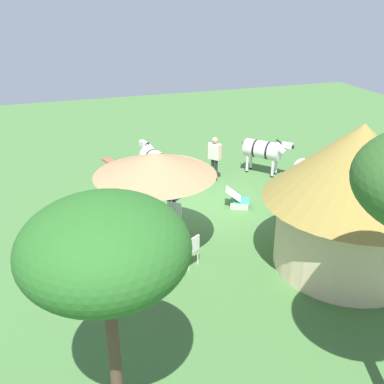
# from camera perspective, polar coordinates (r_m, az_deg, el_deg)

# --- Properties ---
(ground_plane) EXTENTS (36.00, 36.00, 0.00)m
(ground_plane) POSITION_cam_1_polar(r_m,az_deg,el_deg) (15.07, 1.96, -1.97)
(ground_plane) COLOR #437038
(thatched_hut) EXTENTS (4.53, 4.53, 3.87)m
(thatched_hut) POSITION_cam_1_polar(r_m,az_deg,el_deg) (11.74, 20.05, 0.05)
(thatched_hut) COLOR beige
(thatched_hut) RESTS_ON ground_plane
(shade_umbrella) EXTENTS (3.24, 3.24, 2.89)m
(shade_umbrella) POSITION_cam_1_polar(r_m,az_deg,el_deg) (11.55, -4.77, 3.58)
(shade_umbrella) COLOR #4E332F
(shade_umbrella) RESTS_ON ground_plane
(patio_dining_table) EXTENTS (1.40, 0.92, 0.74)m
(patio_dining_table) POSITION_cam_1_polar(r_m,az_deg,el_deg) (12.37, -4.46, -4.87)
(patio_dining_table) COLOR silver
(patio_dining_table) RESTS_ON ground_plane
(patio_chair_near_hut) EXTENTS (0.60, 0.60, 0.90)m
(patio_chair_near_hut) POSITION_cam_1_polar(r_m,az_deg,el_deg) (13.41, -2.41, -2.99)
(patio_chair_near_hut) COLOR silver
(patio_chair_near_hut) RESTS_ON ground_plane
(patio_chair_west_end) EXTENTS (0.45, 0.47, 0.90)m
(patio_chair_west_end) POSITION_cam_1_polar(r_m,az_deg,el_deg) (12.18, -9.86, -6.39)
(patio_chair_west_end) COLOR white
(patio_chair_west_end) RESTS_ON ground_plane
(patio_chair_east_end) EXTENTS (0.59, 0.59, 0.90)m
(patio_chair_east_end) POSITION_cam_1_polar(r_m,az_deg,el_deg) (11.73, -0.20, -7.30)
(patio_chair_east_end) COLOR white
(patio_chair_east_end) RESTS_ON ground_plane
(guest_beside_umbrella) EXTENTS (0.53, 0.43, 1.70)m
(guest_beside_umbrella) POSITION_cam_1_polar(r_m,az_deg,el_deg) (13.62, -2.67, -0.19)
(guest_beside_umbrella) COLOR black
(guest_beside_umbrella) RESTS_ON ground_plane
(guest_behind_table) EXTENTS (0.29, 0.56, 1.60)m
(guest_behind_table) POSITION_cam_1_polar(r_m,az_deg,el_deg) (13.17, -11.35, -1.87)
(guest_behind_table) COLOR black
(guest_behind_table) RESTS_ON ground_plane
(standing_watcher) EXTENTS (0.46, 0.49, 1.71)m
(standing_watcher) POSITION_cam_1_polar(r_m,az_deg,el_deg) (16.90, 2.91, 4.80)
(standing_watcher) COLOR black
(standing_watcher) RESTS_ON ground_plane
(striped_lounge_chair) EXTENTS (0.95, 0.82, 0.64)m
(striped_lounge_chair) POSITION_cam_1_polar(r_m,az_deg,el_deg) (15.09, 5.90, -0.97)
(striped_lounge_chair) COLOR teal
(striped_lounge_chair) RESTS_ON ground_plane
(zebra_nearest_camera) EXTENTS (1.27, 2.05, 1.55)m
(zebra_nearest_camera) POSITION_cam_1_polar(r_m,az_deg,el_deg) (15.38, 14.20, 1.96)
(zebra_nearest_camera) COLOR silver
(zebra_nearest_camera) RESTS_ON ground_plane
(zebra_by_umbrella) EXTENTS (1.00, 2.12, 1.56)m
(zebra_by_umbrella) POSITION_cam_1_polar(r_m,az_deg,el_deg) (16.41, -4.66, 4.11)
(zebra_by_umbrella) COLOR silver
(zebra_by_umbrella) RESTS_ON ground_plane
(zebra_toward_hut) EXTENTS (1.57, 1.74, 1.51)m
(zebra_toward_hut) POSITION_cam_1_polar(r_m,az_deg,el_deg) (17.77, 9.17, 5.31)
(zebra_toward_hut) COLOR silver
(zebra_toward_hut) RESTS_ON ground_plane
(acacia_tree_far_lawn) EXTENTS (2.55, 2.55, 4.05)m
(acacia_tree_far_lawn) POSITION_cam_1_polar(r_m,az_deg,el_deg) (6.62, -11.13, -7.23)
(acacia_tree_far_lawn) COLOR #503A2E
(acacia_tree_far_lawn) RESTS_ON ground_plane
(brick_patio_kerb) EXTENTS (1.21, 2.77, 0.08)m
(brick_patio_kerb) POSITION_cam_1_polar(r_m,az_deg,el_deg) (18.55, -9.11, 3.08)
(brick_patio_kerb) COLOR #955246
(brick_patio_kerb) RESTS_ON ground_plane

